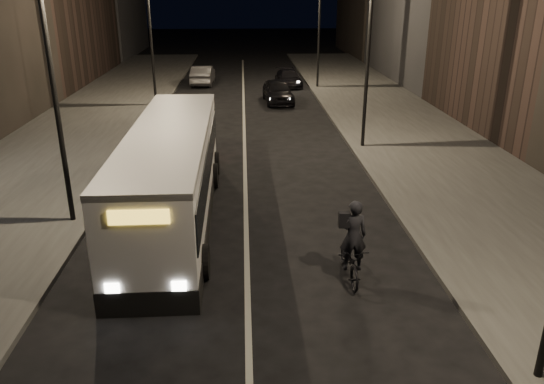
{
  "coord_description": "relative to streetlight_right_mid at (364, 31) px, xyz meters",
  "views": [
    {
      "loc": [
        -0.01,
        -12.01,
        7.19
      ],
      "look_at": [
        0.79,
        2.65,
        1.5
      ],
      "focal_mm": 35.0,
      "sensor_mm": 36.0,
      "label": 1
    }
  ],
  "objects": [
    {
      "name": "car_mid",
      "position": [
        -8.49,
        18.29,
        -4.62
      ],
      "size": [
        1.71,
        4.52,
        1.47
      ],
      "primitive_type": "imported",
      "rotation": [
        0.0,
        0.0,
        3.11
      ],
      "color": "#3A3B3D",
      "rests_on": "ground"
    },
    {
      "name": "sidewalk_right",
      "position": [
        3.17,
        2.0,
        -5.28
      ],
      "size": [
        7.0,
        70.0,
        0.16
      ],
      "primitive_type": "cube",
      "color": "#373735",
      "rests_on": "ground"
    },
    {
      "name": "streetlight_left_far",
      "position": [
        -10.66,
        10.0,
        0.0
      ],
      "size": [
        1.2,
        0.44,
        8.12
      ],
      "color": "black",
      "rests_on": "sidewalk_left"
    },
    {
      "name": "streetlight_right_mid",
      "position": [
        0.0,
        0.0,
        0.0
      ],
      "size": [
        1.2,
        0.44,
        8.12
      ],
      "color": "black",
      "rests_on": "sidewalk_right"
    },
    {
      "name": "streetlight_left_near",
      "position": [
        -10.66,
        -8.0,
        0.0
      ],
      "size": [
        1.2,
        0.44,
        8.12
      ],
      "color": "black",
      "rests_on": "sidewalk_left"
    },
    {
      "name": "streetlight_right_far",
      "position": [
        0.0,
        16.0,
        0.0
      ],
      "size": [
        1.2,
        0.44,
        8.12
      ],
      "color": "black",
      "rests_on": "sidewalk_right"
    },
    {
      "name": "ground",
      "position": [
        -5.33,
        -12.0,
        -5.36
      ],
      "size": [
        180.0,
        180.0,
        0.0
      ],
      "primitive_type": "plane",
      "color": "black",
      "rests_on": "ground"
    },
    {
      "name": "cyclist_on_bicycle",
      "position": [
        -2.64,
        -11.95,
        -4.6
      ],
      "size": [
        0.73,
        2.0,
        2.29
      ],
      "rotation": [
        0.0,
        0.0,
        0.02
      ],
      "color": "black",
      "rests_on": "ground"
    },
    {
      "name": "sidewalk_left",
      "position": [
        -13.83,
        2.0,
        -5.28
      ],
      "size": [
        7.0,
        70.0,
        0.16
      ],
      "primitive_type": "cube",
      "color": "#373735",
      "rests_on": "ground"
    },
    {
      "name": "car_far",
      "position": [
        -1.82,
        17.19,
        -4.75
      ],
      "size": [
        2.05,
        4.32,
        1.22
      ],
      "primitive_type": "imported",
      "rotation": [
        0.0,
        0.0,
        0.08
      ],
      "color": "black",
      "rests_on": "ground"
    },
    {
      "name": "car_near",
      "position": [
        -3.05,
        10.92,
        -4.6
      ],
      "size": [
        2.08,
        4.56,
        1.52
      ],
      "primitive_type": "imported",
      "rotation": [
        0.0,
        0.0,
        0.07
      ],
      "color": "black",
      "rests_on": "ground"
    },
    {
      "name": "city_bus",
      "position": [
        -7.7,
        -7.72,
        -3.7
      ],
      "size": [
        2.76,
        11.4,
        3.06
      ],
      "rotation": [
        0.0,
        0.0,
        0.01
      ],
      "color": "silver",
      "rests_on": "ground"
    }
  ]
}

